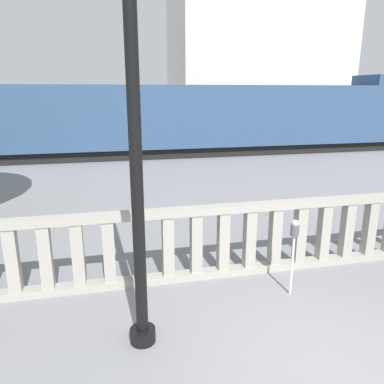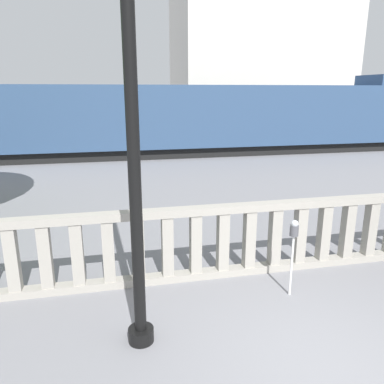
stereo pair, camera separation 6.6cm
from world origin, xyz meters
name	(u,v)px [view 1 (the left image)]	position (x,y,z in m)	size (l,w,h in m)	color
ground_plane	(332,377)	(0.00, 0.00, 0.00)	(160.00, 160.00, 0.00)	slate
balustrade	(249,239)	(0.00, 2.84, 0.70)	(14.32, 0.24, 1.40)	#9E998E
lamppost	(134,108)	(-2.20, 1.22, 3.22)	(0.36, 0.36, 6.19)	black
parking_meter	(294,237)	(0.42, 1.92, 1.06)	(0.14, 0.14, 1.37)	silver
train_near	(189,119)	(1.86, 16.56, 1.93)	(27.42, 2.76, 4.29)	black
building_block	(257,43)	(10.18, 27.94, 7.25)	(13.93, 8.18, 14.49)	beige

